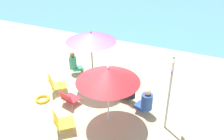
{
  "coord_description": "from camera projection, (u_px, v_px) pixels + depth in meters",
  "views": [
    {
      "loc": [
        3.42,
        -5.81,
        5.05
      ],
      "look_at": [
        0.27,
        1.19,
        0.7
      ],
      "focal_mm": 40.09,
      "sensor_mm": 36.0,
      "label": 1
    }
  ],
  "objects": [
    {
      "name": "swim_ring",
      "position": [
        43.0,
        99.0,
        8.43
      ],
      "size": [
        0.48,
        0.48,
        0.09
      ],
      "primitive_type": "torus",
      "color": "yellow",
      "rests_on": "ground_plane"
    },
    {
      "name": "beach_chair_c",
      "position": [
        62.0,
        122.0,
        7.0
      ],
      "size": [
        0.76,
        0.75,
        0.61
      ],
      "rotation": [
        0.0,
        0.0,
        0.69
      ],
      "color": "gold",
      "rests_on": "ground_plane"
    },
    {
      "name": "person_c",
      "position": [
        146.0,
        102.0,
        7.61
      ],
      "size": [
        0.57,
        0.43,
        0.93
      ],
      "rotation": [
        0.0,
        0.0,
        2.89
      ],
      "color": "#2D519E",
      "rests_on": "ground_plane"
    },
    {
      "name": "beach_chair_b",
      "position": [
        69.0,
        98.0,
        8.1
      ],
      "size": [
        0.63,
        0.62,
        0.54
      ],
      "rotation": [
        0.0,
        0.0,
        1.33
      ],
      "color": "red",
      "rests_on": "ground_plane"
    },
    {
      "name": "sea_water",
      "position": [
        174.0,
        5.0,
        18.89
      ],
      "size": [
        40.0,
        16.0,
        0.01
      ],
      "primitive_type": "cube",
      "color": "#5693A3",
      "rests_on": "ground_plane"
    },
    {
      "name": "beach_chair_a",
      "position": [
        55.0,
        84.0,
        8.66
      ],
      "size": [
        0.76,
        0.74,
        0.7
      ],
      "rotation": [
        0.0,
        0.0,
        0.68
      ],
      "color": "gold",
      "rests_on": "ground_plane"
    },
    {
      "name": "ground_plane",
      "position": [
        90.0,
        103.0,
        8.32
      ],
      "size": [
        40.0,
        40.0,
        0.0
      ],
      "primitive_type": "plane",
      "color": "#D3BC8C"
    },
    {
      "name": "person_b",
      "position": [
        130.0,
        91.0,
        8.15
      ],
      "size": [
        0.55,
        0.34,
        0.91
      ],
      "rotation": [
        0.0,
        0.0,
        3.04
      ],
      "color": "black",
      "rests_on": "ground_plane"
    },
    {
      "name": "warning_sign",
      "position": [
        170.0,
        85.0,
        6.57
      ],
      "size": [
        0.09,
        0.45,
        2.31
      ],
      "rotation": [
        0.0,
        0.0,
        0.13
      ],
      "color": "#ADADB2",
      "rests_on": "ground_plane"
    },
    {
      "name": "person_a",
      "position": [
        74.0,
        63.0,
        9.77
      ],
      "size": [
        0.53,
        0.44,
        0.94
      ],
      "rotation": [
        0.0,
        0.0,
        0.5
      ],
      "color": "#389970",
      "rests_on": "ground_plane"
    },
    {
      "name": "umbrella_red",
      "position": [
        108.0,
        75.0,
        6.75
      ],
      "size": [
        1.79,
        1.79,
        1.88
      ],
      "color": "silver",
      "rests_on": "ground_plane"
    },
    {
      "name": "umbrella_purple",
      "position": [
        91.0,
        37.0,
        8.3
      ],
      "size": [
        1.71,
        1.71,
        2.12
      ],
      "color": "#4C4C51",
      "rests_on": "ground_plane"
    }
  ]
}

